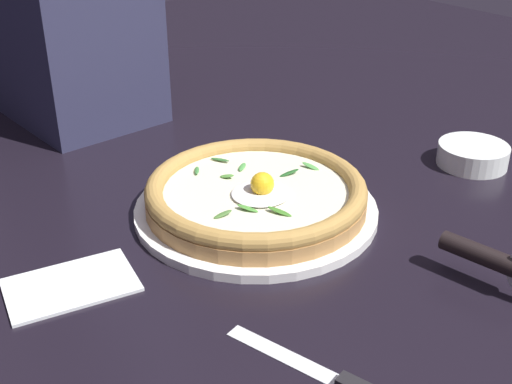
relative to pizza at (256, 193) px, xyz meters
name	(u,v)px	position (x,y,z in m)	size (l,w,h in m)	color
ground_plane	(287,218)	(0.04, -0.02, -0.05)	(2.40, 2.40, 0.03)	black
pizza_plate	(256,209)	(0.00, 0.00, -0.02)	(0.32, 0.32, 0.01)	white
pizza	(256,193)	(0.00, 0.00, 0.00)	(0.29, 0.29, 0.05)	#B17F47
side_bowl	(473,155)	(0.35, -0.09, -0.01)	(0.11, 0.11, 0.03)	white
pizza_cutter	(496,261)	(0.10, -0.29, 0.00)	(0.04, 0.15, 0.07)	silver
folded_napkin	(71,284)	(-0.26, 0.00, -0.03)	(0.14, 0.09, 0.01)	white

